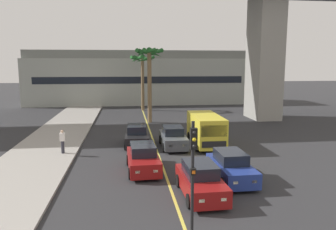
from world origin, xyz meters
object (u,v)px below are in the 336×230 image
at_px(car_queue_third, 143,159).
at_px(delivery_van, 206,129).
at_px(car_queue_fifth, 173,138).
at_px(traffic_light_median_near, 193,163).
at_px(palm_tree_near_median, 143,66).
at_px(pedestrian_near_crosswalk, 63,141).
at_px(palm_tree_mid_median, 149,65).
at_px(car_queue_fourth, 231,167).
at_px(car_queue_front, 137,136).
at_px(car_queue_second, 200,181).

xyz_separation_m(car_queue_third, delivery_van, (5.03, 5.41, 0.57)).
xyz_separation_m(car_queue_fifth, traffic_light_median_near, (-1.10, -12.75, 1.99)).
bearing_deg(palm_tree_near_median, car_queue_third, -92.89).
bearing_deg(palm_tree_near_median, pedestrian_near_crosswalk, -106.99).
bearing_deg(palm_tree_mid_median, car_queue_fourth, -80.48).
xyz_separation_m(car_queue_front, car_queue_second, (2.67, -10.15, 0.00)).
bearing_deg(car_queue_fourth, palm_tree_mid_median, 99.52).
relative_size(car_queue_third, pedestrian_near_crosswalk, 2.57).
distance_m(car_queue_front, palm_tree_near_median, 20.03).
xyz_separation_m(car_queue_second, car_queue_fourth, (2.09, 1.85, 0.00)).
relative_size(car_queue_fourth, traffic_light_median_near, 0.98).
xyz_separation_m(car_queue_front, palm_tree_near_median, (1.45, 19.28, 5.23)).
bearing_deg(pedestrian_near_crosswalk, car_queue_fourth, -31.89).
bearing_deg(delivery_van, traffic_light_median_near, -105.66).
height_order(car_queue_fifth, delivery_van, delivery_van).
xyz_separation_m(delivery_van, pedestrian_near_crosswalk, (-10.30, -1.42, -0.29)).
distance_m(car_queue_front, delivery_van, 5.28).
distance_m(car_queue_fourth, delivery_van, 7.59).
bearing_deg(car_queue_fifth, car_queue_second, -90.06).
relative_size(car_queue_front, car_queue_second, 1.00).
bearing_deg(traffic_light_median_near, palm_tree_near_median, 90.23).
bearing_deg(palm_tree_mid_median, traffic_light_median_near, -90.28).
bearing_deg(car_queue_fourth, car_queue_second, -138.52).
bearing_deg(car_queue_fifth, car_queue_front, 161.56).
xyz_separation_m(car_queue_fourth, delivery_van, (0.43, 7.56, 0.57)).
xyz_separation_m(car_queue_fourth, palm_tree_mid_median, (-3.07, 18.28, 5.38)).
bearing_deg(car_queue_second, pedestrian_near_crosswalk, 134.24).
relative_size(palm_tree_near_median, palm_tree_mid_median, 0.94).
distance_m(car_queue_fourth, car_queue_fifth, 7.70).
xyz_separation_m(car_queue_second, delivery_van, (2.52, 9.41, 0.57)).
height_order(palm_tree_mid_median, pedestrian_near_crosswalk, palm_tree_mid_median).
xyz_separation_m(delivery_van, traffic_light_median_near, (-3.62, -12.90, 1.43)).
height_order(car_queue_front, traffic_light_median_near, traffic_light_median_near).
distance_m(car_queue_third, palm_tree_mid_median, 17.08).
height_order(car_queue_fourth, car_queue_fifth, same).
height_order(car_queue_front, palm_tree_mid_median, palm_tree_mid_median).
height_order(car_queue_second, pedestrian_near_crosswalk, pedestrian_near_crosswalk).
xyz_separation_m(car_queue_fifth, palm_tree_mid_median, (-0.99, 10.87, 5.38)).
xyz_separation_m(traffic_light_median_near, palm_tree_near_median, (-0.13, 32.92, 3.24)).
bearing_deg(palm_tree_mid_median, car_queue_fifth, -84.82).
distance_m(palm_tree_mid_median, pedestrian_near_crosswalk, 14.82).
bearing_deg(delivery_van, car_queue_second, -105.02).
distance_m(car_queue_third, palm_tree_near_median, 26.00).
height_order(car_queue_fourth, pedestrian_near_crosswalk, pedestrian_near_crosswalk).
distance_m(palm_tree_near_median, palm_tree_mid_median, 9.31).
distance_m(delivery_van, palm_tree_near_median, 20.90).
xyz_separation_m(car_queue_third, palm_tree_near_median, (1.28, 25.44, 5.23)).
height_order(delivery_van, palm_tree_mid_median, palm_tree_mid_median).
bearing_deg(traffic_light_median_near, car_queue_fourth, 59.20).
relative_size(car_queue_fifth, delivery_van, 0.78).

